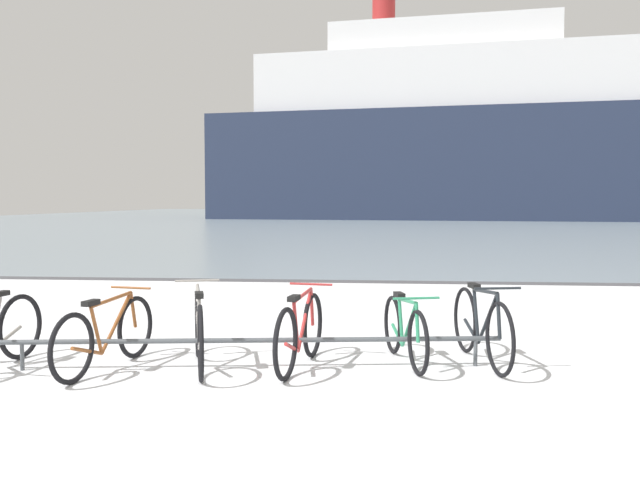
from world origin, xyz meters
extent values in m
cube|color=gray|center=(0.00, 65.00, -0.04)|extent=(80.00, 110.00, 0.08)
cube|color=#47474C|center=(0.00, 10.00, -0.02)|extent=(80.00, 0.50, 0.05)
cylinder|color=#4C5156|center=(-0.34, 2.76, 0.28)|extent=(4.98, 0.70, 0.05)
cylinder|color=#4C5156|center=(-2.58, 2.47, 0.14)|extent=(0.04, 0.04, 0.28)
cylinder|color=#4C5156|center=(1.90, 3.06, 0.14)|extent=(0.04, 0.04, 0.28)
torus|color=black|center=(-2.84, 2.92, 0.34)|extent=(0.15, 0.69, 0.69)
cylinder|color=gray|center=(-2.87, 2.70, 0.27)|extent=(0.10, 0.47, 0.19)
cube|color=black|center=(-2.88, 2.63, 0.73)|extent=(0.11, 0.21, 0.05)
torus|color=black|center=(-1.66, 3.10, 0.33)|extent=(0.17, 0.65, 0.66)
torus|color=black|center=(-1.86, 2.04, 0.33)|extent=(0.17, 0.65, 0.66)
cylinder|color=brown|center=(-1.72, 2.75, 0.44)|extent=(0.14, 0.56, 0.55)
cylinder|color=brown|center=(-1.79, 2.41, 0.42)|extent=(0.07, 0.20, 0.49)
cylinder|color=brown|center=(-1.74, 2.67, 0.69)|extent=(0.16, 0.70, 0.08)
cylinder|color=brown|center=(-1.81, 2.26, 0.25)|extent=(0.12, 0.47, 0.18)
cylinder|color=brown|center=(-1.67, 3.06, 0.52)|extent=(0.06, 0.12, 0.39)
cube|color=black|center=(-1.80, 2.33, 0.70)|extent=(0.12, 0.21, 0.05)
cylinder|color=brown|center=(-1.67, 3.02, 0.76)|extent=(0.46, 0.11, 0.02)
torus|color=black|center=(-1.01, 3.20, 0.36)|extent=(0.25, 0.70, 0.71)
torus|color=black|center=(-0.71, 2.23, 0.36)|extent=(0.25, 0.70, 0.71)
cylinder|color=gray|center=(-0.91, 2.88, 0.49)|extent=(0.19, 0.52, 0.61)
cylinder|color=gray|center=(-0.82, 2.57, 0.46)|extent=(0.09, 0.19, 0.54)
cylinder|color=gray|center=(-0.89, 2.81, 0.75)|extent=(0.23, 0.64, 0.09)
cylinder|color=gray|center=(-0.78, 2.44, 0.28)|extent=(0.16, 0.43, 0.19)
cylinder|color=gray|center=(-1.00, 3.16, 0.57)|extent=(0.07, 0.12, 0.43)
cube|color=black|center=(-0.80, 2.50, 0.77)|extent=(0.14, 0.21, 0.05)
cylinder|color=gray|center=(-0.99, 3.12, 0.83)|extent=(0.45, 0.16, 0.02)
torus|color=black|center=(0.22, 3.30, 0.34)|extent=(0.15, 0.68, 0.69)
torus|color=black|center=(0.06, 2.33, 0.34)|extent=(0.15, 0.68, 0.69)
cylinder|color=#B22D2D|center=(0.17, 2.98, 0.47)|extent=(0.12, 0.51, 0.58)
cylinder|color=#B22D2D|center=(0.12, 2.67, 0.44)|extent=(0.06, 0.18, 0.52)
cylinder|color=#B22D2D|center=(0.16, 2.91, 0.72)|extent=(0.14, 0.63, 0.08)
cylinder|color=#B22D2D|center=(0.10, 2.54, 0.27)|extent=(0.10, 0.43, 0.19)
cylinder|color=#B22D2D|center=(0.21, 3.26, 0.54)|extent=(0.05, 0.11, 0.41)
cube|color=black|center=(0.11, 2.60, 0.73)|extent=(0.11, 0.21, 0.05)
cylinder|color=#B22D2D|center=(0.21, 3.22, 0.79)|extent=(0.46, 0.10, 0.02)
torus|color=black|center=(1.30, 2.63, 0.32)|extent=(0.19, 0.62, 0.63)
torus|color=black|center=(1.07, 3.56, 0.32)|extent=(0.19, 0.62, 0.63)
cylinder|color=#2D8C60|center=(1.22, 2.93, 0.43)|extent=(0.16, 0.50, 0.53)
cylinder|color=#2D8C60|center=(1.15, 3.23, 0.41)|extent=(0.08, 0.18, 0.48)
cylinder|color=#2D8C60|center=(1.21, 3.00, 0.66)|extent=(0.18, 0.61, 0.08)
cylinder|color=#2D8C60|center=(1.12, 3.36, 0.24)|extent=(0.13, 0.41, 0.18)
cylinder|color=#2D8C60|center=(1.29, 2.67, 0.50)|extent=(0.06, 0.11, 0.37)
cube|color=black|center=(1.13, 3.30, 0.68)|extent=(0.13, 0.21, 0.05)
cylinder|color=#2D8C60|center=(1.28, 2.70, 0.73)|extent=(0.45, 0.13, 0.02)
torus|color=black|center=(2.07, 2.66, 0.36)|extent=(0.18, 0.71, 0.72)
torus|color=black|center=(1.87, 3.69, 0.36)|extent=(0.18, 0.71, 0.72)
cylinder|color=#1E2328|center=(2.00, 2.99, 0.49)|extent=(0.14, 0.55, 0.61)
cylinder|color=#1E2328|center=(1.94, 3.33, 0.47)|extent=(0.07, 0.19, 0.55)
cylinder|color=#1E2328|center=(1.99, 3.07, 0.76)|extent=(0.17, 0.68, 0.09)
cylinder|color=#1E2328|center=(1.91, 3.47, 0.28)|extent=(0.12, 0.46, 0.20)
cylinder|color=#1E2328|center=(2.06, 2.70, 0.57)|extent=(0.06, 0.12, 0.43)
cube|color=black|center=(1.92, 3.41, 0.77)|extent=(0.12, 0.21, 0.05)
cylinder|color=#1E2328|center=(2.05, 2.74, 0.83)|extent=(0.46, 0.11, 0.02)
cube|color=#232D47|center=(7.31, 56.86, 4.59)|extent=(43.61, 17.20, 9.19)
cube|color=white|center=(6.26, 57.01, 11.72)|extent=(32.87, 14.02, 5.05)
cube|color=white|center=(6.26, 57.01, 15.53)|extent=(20.03, 10.53, 2.57)
cylinder|color=#A52626|center=(1.00, 57.77, 18.88)|extent=(2.03, 2.03, 4.14)
camera|label=1|loc=(0.95, -3.81, 1.68)|focal=37.96mm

